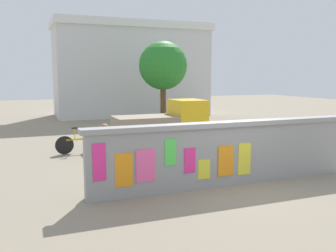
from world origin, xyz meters
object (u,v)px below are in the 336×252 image
auto_rickshaw_truck (165,124)px  person_walking (105,149)px  motorcycle (187,157)px  bicycle_near (79,143)px  tree_roadside (163,66)px

auto_rickshaw_truck → person_walking: size_ratio=2.23×
motorcycle → bicycle_near: (-2.54, 3.89, -0.10)m
motorcycle → person_walking: (-2.51, -0.57, 0.52)m
auto_rickshaw_truck → bicycle_near: 3.38m
auto_rickshaw_truck → person_walking: 5.55m
auto_rickshaw_truck → motorcycle: size_ratio=1.91×
bicycle_near → tree_roadside: bearing=47.7°
auto_rickshaw_truck → tree_roadside: 6.98m
auto_rickshaw_truck → bicycle_near: bearing=-180.0°
tree_roadside → bicycle_near: bearing=-132.3°
motorcycle → auto_rickshaw_truck: bearing=78.5°
bicycle_near → person_walking: person_walking is taller
tree_roadside → person_walking: bearing=-117.6°
auto_rickshaw_truck → tree_roadside: size_ratio=0.76×
auto_rickshaw_truck → bicycle_near: size_ratio=2.12×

